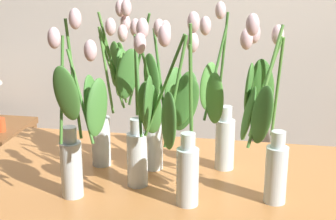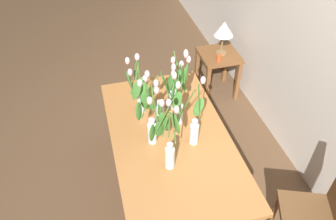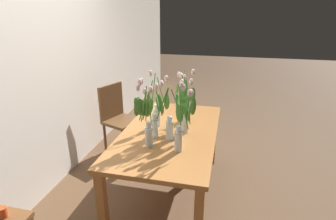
{
  "view_description": "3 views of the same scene",
  "coord_description": "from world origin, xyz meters",
  "px_view_note": "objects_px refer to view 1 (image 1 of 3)",
  "views": [
    {
      "loc": [
        0.21,
        -1.55,
        1.47
      ],
      "look_at": [
        -0.07,
        -0.08,
        1.02
      ],
      "focal_mm": 54.8,
      "sensor_mm": 36.0,
      "label": 1
    },
    {
      "loc": [
        1.68,
        -0.47,
        2.58
      ],
      "look_at": [
        -0.07,
        -0.0,
        0.96
      ],
      "focal_mm": 34.95,
      "sensor_mm": 36.0,
      "label": 2
    },
    {
      "loc": [
        -2.33,
        -0.52,
        1.87
      ],
      "look_at": [
        -0.02,
        0.01,
        0.97
      ],
      "focal_mm": 28.75,
      "sensor_mm": 36.0,
      "label": 3
    }
  ],
  "objects_px": {
    "tulip_vase_5": "(140,123)",
    "pillar_candle": "(0,125)",
    "dining_table": "(192,209)",
    "tulip_vase_2": "(76,135)",
    "tulip_vase_3": "(151,119)",
    "tulip_vase_6": "(110,100)",
    "tulip_vase_0": "(180,133)",
    "tulip_vase_1": "(221,121)",
    "tulip_vase_4": "(267,130)"
  },
  "relations": [
    {
      "from": "tulip_vase_3",
      "to": "tulip_vase_4",
      "type": "distance_m",
      "value": 0.44
    },
    {
      "from": "dining_table",
      "to": "pillar_candle",
      "type": "xyz_separation_m",
      "value": [
        -1.18,
        0.88,
        -0.06
      ]
    },
    {
      "from": "tulip_vase_0",
      "to": "tulip_vase_3",
      "type": "xyz_separation_m",
      "value": [
        -0.14,
        0.25,
        -0.04
      ]
    },
    {
      "from": "tulip_vase_3",
      "to": "tulip_vase_5",
      "type": "xyz_separation_m",
      "value": [
        -0.01,
        -0.13,
        0.03
      ]
    },
    {
      "from": "tulip_vase_3",
      "to": "pillar_candle",
      "type": "relative_size",
      "value": 7.84
    },
    {
      "from": "tulip_vase_2",
      "to": "tulip_vase_5",
      "type": "relative_size",
      "value": 1.09
    },
    {
      "from": "tulip_vase_2",
      "to": "tulip_vase_4",
      "type": "xyz_separation_m",
      "value": [
        0.56,
        0.08,
        0.02
      ]
    },
    {
      "from": "tulip_vase_3",
      "to": "tulip_vase_0",
      "type": "bearing_deg",
      "value": -60.3
    },
    {
      "from": "tulip_vase_1",
      "to": "tulip_vase_5",
      "type": "bearing_deg",
      "value": -145.77
    },
    {
      "from": "tulip_vase_5",
      "to": "tulip_vase_0",
      "type": "bearing_deg",
      "value": -37.44
    },
    {
      "from": "tulip_vase_6",
      "to": "tulip_vase_0",
      "type": "bearing_deg",
      "value": -42.93
    },
    {
      "from": "tulip_vase_4",
      "to": "pillar_candle",
      "type": "xyz_separation_m",
      "value": [
        -1.41,
        0.97,
        -0.39
      ]
    },
    {
      "from": "tulip_vase_3",
      "to": "tulip_vase_6",
      "type": "relative_size",
      "value": 1.0
    },
    {
      "from": "tulip_vase_3",
      "to": "tulip_vase_2",
      "type": "bearing_deg",
      "value": -121.13
    },
    {
      "from": "tulip_vase_1",
      "to": "tulip_vase_2",
      "type": "relative_size",
      "value": 0.99
    },
    {
      "from": "tulip_vase_4",
      "to": "tulip_vase_6",
      "type": "distance_m",
      "value": 0.6
    },
    {
      "from": "tulip_vase_0",
      "to": "tulip_vase_6",
      "type": "relative_size",
      "value": 0.99
    },
    {
      "from": "tulip_vase_0",
      "to": "pillar_candle",
      "type": "height_order",
      "value": "tulip_vase_0"
    },
    {
      "from": "dining_table",
      "to": "pillar_candle",
      "type": "distance_m",
      "value": 1.47
    },
    {
      "from": "tulip_vase_1",
      "to": "tulip_vase_2",
      "type": "distance_m",
      "value": 0.52
    },
    {
      "from": "tulip_vase_3",
      "to": "pillar_candle",
      "type": "xyz_separation_m",
      "value": [
        -1.01,
        0.77,
        -0.34
      ]
    },
    {
      "from": "tulip_vase_5",
      "to": "pillar_candle",
      "type": "bearing_deg",
      "value": 138.04
    },
    {
      "from": "tulip_vase_1",
      "to": "tulip_vase_3",
      "type": "relative_size",
      "value": 0.99
    },
    {
      "from": "tulip_vase_1",
      "to": "tulip_vase_6",
      "type": "distance_m",
      "value": 0.4
    },
    {
      "from": "tulip_vase_2",
      "to": "tulip_vase_6",
      "type": "xyz_separation_m",
      "value": [
        0.01,
        0.31,
        0.02
      ]
    },
    {
      "from": "tulip_vase_3",
      "to": "dining_table",
      "type": "bearing_deg",
      "value": -34.33
    },
    {
      "from": "dining_table",
      "to": "tulip_vase_2",
      "type": "relative_size",
      "value": 2.71
    },
    {
      "from": "tulip_vase_2",
      "to": "pillar_candle",
      "type": "bearing_deg",
      "value": 128.69
    },
    {
      "from": "dining_table",
      "to": "tulip_vase_5",
      "type": "xyz_separation_m",
      "value": [
        -0.17,
        -0.02,
        0.3
      ]
    },
    {
      "from": "tulip_vase_1",
      "to": "pillar_candle",
      "type": "distance_m",
      "value": 1.49
    },
    {
      "from": "tulip_vase_3",
      "to": "tulip_vase_6",
      "type": "distance_m",
      "value": 0.17
    },
    {
      "from": "tulip_vase_2",
      "to": "pillar_candle",
      "type": "distance_m",
      "value": 1.4
    },
    {
      "from": "dining_table",
      "to": "tulip_vase_1",
      "type": "distance_m",
      "value": 0.32
    },
    {
      "from": "tulip_vase_2",
      "to": "tulip_vase_4",
      "type": "height_order",
      "value": "tulip_vase_2"
    },
    {
      "from": "tulip_vase_2",
      "to": "tulip_vase_5",
      "type": "xyz_separation_m",
      "value": [
        0.16,
        0.15,
        -0.0
      ]
    },
    {
      "from": "tulip_vase_5",
      "to": "tulip_vase_6",
      "type": "bearing_deg",
      "value": 132.35
    },
    {
      "from": "tulip_vase_1",
      "to": "tulip_vase_6",
      "type": "xyz_separation_m",
      "value": [
        -0.4,
        -0.0,
        0.06
      ]
    },
    {
      "from": "tulip_vase_1",
      "to": "pillar_candle",
      "type": "height_order",
      "value": "tulip_vase_1"
    },
    {
      "from": "tulip_vase_4",
      "to": "tulip_vase_5",
      "type": "bearing_deg",
      "value": 170.47
    },
    {
      "from": "tulip_vase_3",
      "to": "tulip_vase_5",
      "type": "distance_m",
      "value": 0.14
    },
    {
      "from": "tulip_vase_0",
      "to": "tulip_vase_2",
      "type": "relative_size",
      "value": 0.98
    },
    {
      "from": "dining_table",
      "to": "tulip_vase_4",
      "type": "distance_m",
      "value": 0.41
    },
    {
      "from": "tulip_vase_0",
      "to": "pillar_candle",
      "type": "xyz_separation_m",
      "value": [
        -1.16,
        1.02,
        -0.38
      ]
    },
    {
      "from": "tulip_vase_0",
      "to": "tulip_vase_2",
      "type": "height_order",
      "value": "tulip_vase_2"
    },
    {
      "from": "tulip_vase_6",
      "to": "pillar_candle",
      "type": "distance_m",
      "value": 1.2
    },
    {
      "from": "tulip_vase_3",
      "to": "tulip_vase_4",
      "type": "height_order",
      "value": "same"
    },
    {
      "from": "tulip_vase_5",
      "to": "tulip_vase_6",
      "type": "distance_m",
      "value": 0.22
    },
    {
      "from": "tulip_vase_5",
      "to": "pillar_candle",
      "type": "distance_m",
      "value": 1.4
    },
    {
      "from": "dining_table",
      "to": "tulip_vase_2",
      "type": "distance_m",
      "value": 0.48
    },
    {
      "from": "tulip_vase_4",
      "to": "pillar_candle",
      "type": "distance_m",
      "value": 1.75
    }
  ]
}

